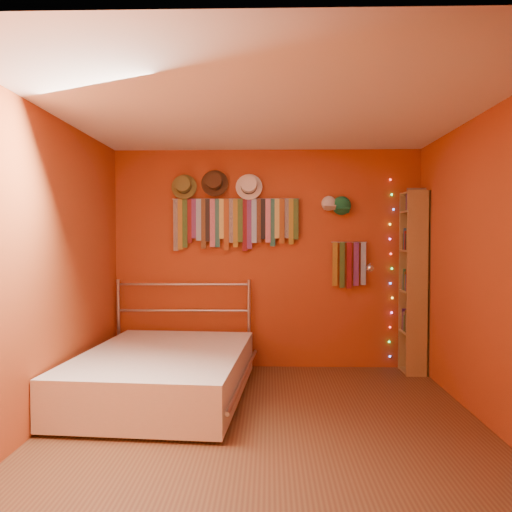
# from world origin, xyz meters

# --- Properties ---
(ground) EXTENTS (3.50, 3.50, 0.00)m
(ground) POSITION_xyz_m (0.00, 0.00, 0.00)
(ground) COLOR #59321E
(ground) RESTS_ON ground
(back_wall) EXTENTS (3.50, 0.02, 2.50)m
(back_wall) POSITION_xyz_m (0.00, 1.75, 1.25)
(back_wall) COLOR maroon
(back_wall) RESTS_ON ground
(right_wall) EXTENTS (0.02, 3.50, 2.50)m
(right_wall) POSITION_xyz_m (1.75, 0.00, 1.25)
(right_wall) COLOR maroon
(right_wall) RESTS_ON ground
(left_wall) EXTENTS (0.02, 3.50, 2.50)m
(left_wall) POSITION_xyz_m (-1.75, 0.00, 1.25)
(left_wall) COLOR maroon
(left_wall) RESTS_ON ground
(ceiling) EXTENTS (3.50, 3.50, 0.02)m
(ceiling) POSITION_xyz_m (0.00, 0.00, 2.50)
(ceiling) COLOR white
(ceiling) RESTS_ON back_wall
(tie_rack) EXTENTS (1.45, 0.03, 0.60)m
(tie_rack) POSITION_xyz_m (-0.37, 1.68, 1.69)
(tie_rack) COLOR #AEAEB3
(tie_rack) RESTS_ON back_wall
(small_tie_rack) EXTENTS (0.40, 0.03, 0.53)m
(small_tie_rack) POSITION_xyz_m (0.93, 1.69, 1.21)
(small_tie_rack) COLOR #AEAEB3
(small_tie_rack) RESTS_ON back_wall
(fedora_olive) EXTENTS (0.29, 0.16, 0.29)m
(fedora_olive) POSITION_xyz_m (-0.94, 1.65, 2.08)
(fedora_olive) COLOR olive
(fedora_olive) RESTS_ON back_wall
(fedora_brown) EXTENTS (0.31, 0.17, 0.30)m
(fedora_brown) POSITION_xyz_m (-0.59, 1.65, 2.12)
(fedora_brown) COLOR #402816
(fedora_brown) RESTS_ON back_wall
(fedora_white) EXTENTS (0.30, 0.16, 0.30)m
(fedora_white) POSITION_xyz_m (-0.20, 1.65, 2.08)
(fedora_white) COLOR white
(fedora_white) RESTS_ON back_wall
(cap_white) EXTENTS (0.17, 0.22, 0.17)m
(cap_white) POSITION_xyz_m (0.70, 1.70, 1.88)
(cap_white) COLOR white
(cap_white) RESTS_ON back_wall
(cap_green) EXTENTS (0.20, 0.25, 0.20)m
(cap_green) POSITION_xyz_m (0.85, 1.70, 1.86)
(cap_green) COLOR #1B7A45
(cap_green) RESTS_ON back_wall
(fairy_lights) EXTENTS (0.06, 0.02, 2.04)m
(fairy_lights) POSITION_xyz_m (1.41, 1.71, 1.14)
(fairy_lights) COLOR #FF3333
(fairy_lights) RESTS_ON back_wall
(reading_lamp) EXTENTS (0.08, 0.33, 0.10)m
(reading_lamp) POSITION_xyz_m (1.13, 1.49, 1.16)
(reading_lamp) COLOR #AEAEB3
(reading_lamp) RESTS_ON back_wall
(bookshelf) EXTENTS (0.25, 0.34, 2.00)m
(bookshelf) POSITION_xyz_m (1.66, 1.53, 1.02)
(bookshelf) COLOR olive
(bookshelf) RESTS_ON ground
(bed) EXTENTS (1.68, 2.15, 1.02)m
(bed) POSITION_xyz_m (-0.95, 0.59, 0.24)
(bed) COLOR #AEAEB3
(bed) RESTS_ON ground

